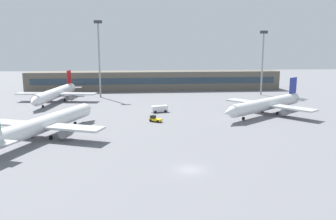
# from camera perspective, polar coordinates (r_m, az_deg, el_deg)

# --- Properties ---
(ground_plane) EXTENTS (400.00, 400.00, 0.00)m
(ground_plane) POSITION_cam_1_polar(r_m,az_deg,el_deg) (98.46, 0.06, -1.72)
(ground_plane) COLOR slate
(terminal_building) EXTENTS (118.54, 12.13, 9.00)m
(terminal_building) POSITION_cam_1_polar(r_m,az_deg,el_deg) (165.39, -2.19, 4.89)
(terminal_building) COLOR #5B564C
(terminal_building) RESTS_ON ground_plane
(airplane_near) EXTENTS (29.11, 40.55, 10.51)m
(airplane_near) POSITION_cam_1_polar(r_m,az_deg,el_deg) (85.25, -19.47, -2.07)
(airplane_near) COLOR white
(airplane_near) RESTS_ON ground_plane
(airplane_mid) EXTENTS (35.21, 29.29, 10.46)m
(airplane_mid) POSITION_cam_1_polar(r_m,az_deg,el_deg) (110.32, 15.98, 0.90)
(airplane_mid) COLOR silver
(airplane_mid) RESTS_ON ground_plane
(airplane_far) EXTENTS (30.47, 43.40, 10.74)m
(airplane_far) POSITION_cam_1_polar(r_m,az_deg,el_deg) (136.69, -18.15, 2.63)
(airplane_far) COLOR white
(airplane_far) RESTS_ON ground_plane
(baggage_tug_yellow) EXTENTS (3.75, 3.41, 1.75)m
(baggage_tug_yellow) POSITION_cam_1_polar(r_m,az_deg,el_deg) (96.52, -2.17, -1.49)
(baggage_tug_yellow) COLOR yellow
(baggage_tug_yellow) RESTS_ON ground_plane
(service_van_white) EXTENTS (5.55, 3.38, 2.08)m
(service_van_white) POSITION_cam_1_polar(r_m,az_deg,el_deg) (110.26, -1.47, 0.21)
(service_van_white) COLOR white
(service_van_white) RESTS_ON ground_plane
(floodlight_tower_west) EXTENTS (3.20, 0.80, 30.92)m
(floodlight_tower_west) POSITION_cam_1_polar(r_m,az_deg,el_deg) (143.77, -11.35, 9.04)
(floodlight_tower_west) COLOR gray
(floodlight_tower_west) RESTS_ON ground_plane
(floodlight_tower_east) EXTENTS (3.20, 0.80, 27.17)m
(floodlight_tower_east) POSITION_cam_1_polar(r_m,az_deg,el_deg) (152.87, 15.38, 8.23)
(floodlight_tower_east) COLOR gray
(floodlight_tower_east) RESTS_ON ground_plane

